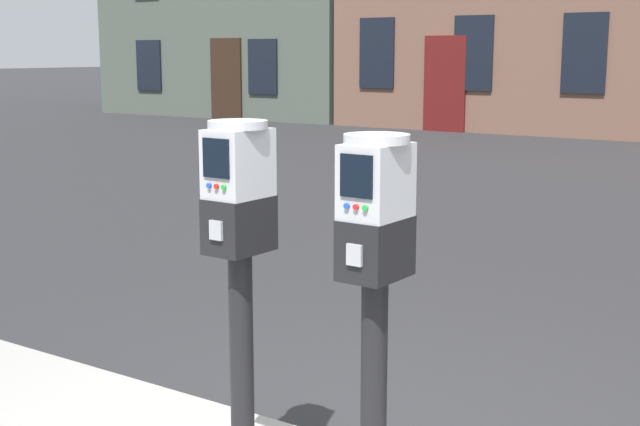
% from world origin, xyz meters
% --- Properties ---
extents(parking_meter_near_kerb, '(0.22, 0.26, 1.36)m').
position_xyz_m(parking_meter_near_kerb, '(-0.28, -0.27, 1.08)').
color(parking_meter_near_kerb, black).
rests_on(parking_meter_near_kerb, sidewalk_slab).
extents(parking_meter_twin_adjacent, '(0.22, 0.26, 1.34)m').
position_xyz_m(parking_meter_twin_adjacent, '(0.30, -0.27, 1.06)').
color(parking_meter_twin_adjacent, black).
rests_on(parking_meter_twin_adjacent, sidewalk_slab).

